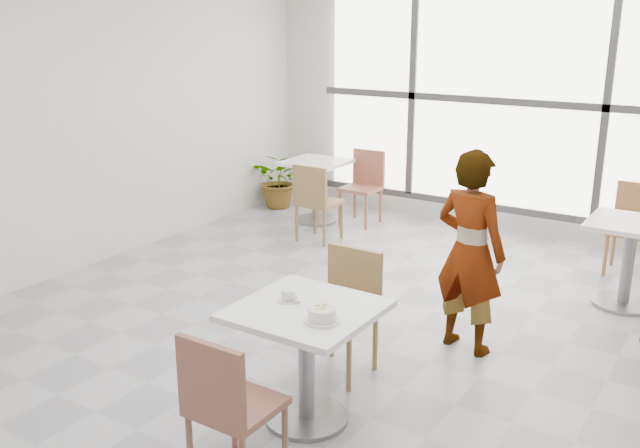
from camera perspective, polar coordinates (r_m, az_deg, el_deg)
The scene contains 16 objects.
floor at distance 5.49m, azimuth 1.73°, elevation -9.30°, with size 7.00×7.00×0.00m, color #9E9EA5.
wall_back at distance 8.19m, azimuth 14.88°, elevation 9.74°, with size 6.00×6.00×0.00m, color silver.
wall_left at distance 7.04m, azimuth -19.71°, elevation 8.30°, with size 7.00×7.00×0.00m, color silver.
window at distance 8.13m, azimuth 14.74°, elevation 9.70°, with size 4.60×0.07×2.52m.
main_table at distance 4.23m, azimuth -1.13°, elevation -9.66°, with size 0.80×0.80×0.75m.
chair_near at distance 3.72m, azimuth -7.70°, elevation -14.16°, with size 0.42×0.42×0.87m.
chair_far at distance 4.85m, azimuth 2.18°, elevation -6.44°, with size 0.42×0.42×0.87m.
oatmeal_bowl at distance 3.94m, azimuth 0.17°, elevation -7.38°, with size 0.21×0.21×0.09m.
coffee_cup at distance 4.22m, azimuth -2.61°, elevation -5.91°, with size 0.16×0.13×0.07m.
person at distance 5.17m, azimuth 12.18°, elevation -2.26°, with size 0.55×0.36×1.52m, color black.
bg_table_left at distance 8.41m, azimuth -0.36°, elevation 3.44°, with size 0.70×0.70×0.75m.
bg_table_right at distance 6.46m, azimuth 23.98°, elevation -2.08°, with size 0.70×0.70×0.75m.
bg_chair_left_near at distance 7.61m, azimuth -0.39°, elevation 2.14°, with size 0.42×0.42×0.87m.
bg_chair_left_far at distance 8.40m, azimuth 3.63°, elevation 3.48°, with size 0.42×0.42×0.87m.
bg_chair_right_far at distance 7.35m, azimuth 24.34°, elevation 0.11°, with size 0.42×0.42×0.87m.
plant_left at distance 9.09m, azimuth -3.26°, elevation 3.60°, with size 0.65×0.57×0.73m, color #397036.
Camera 1 is at (2.56, -4.23, 2.39)m, focal length 39.12 mm.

